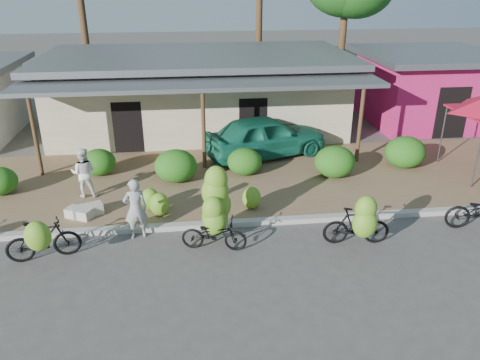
{
  "coord_description": "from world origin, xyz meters",
  "views": [
    {
      "loc": [
        -0.55,
        -9.38,
        6.47
      ],
      "look_at": [
        0.83,
        2.43,
        1.2
      ],
      "focal_mm": 35.0,
      "sensor_mm": 36.0,
      "label": 1
    }
  ],
  "objects_px": {
    "bike_left": "(42,239)",
    "sack_far": "(79,213)",
    "vendor": "(136,209)",
    "bike_center": "(215,214)",
    "sack_near": "(87,210)",
    "teal_van": "(266,136)",
    "bystander": "(84,173)",
    "bike_right": "(359,223)"
  },
  "relations": [
    {
      "from": "bike_right",
      "to": "sack_far",
      "type": "bearing_deg",
      "value": 78.66
    },
    {
      "from": "bystander",
      "to": "teal_van",
      "type": "height_order",
      "value": "bystander"
    },
    {
      "from": "bike_center",
      "to": "vendor",
      "type": "height_order",
      "value": "bike_center"
    },
    {
      "from": "sack_far",
      "to": "vendor",
      "type": "relative_size",
      "value": 0.44
    },
    {
      "from": "bike_center",
      "to": "sack_near",
      "type": "bearing_deg",
      "value": 76.19
    },
    {
      "from": "bike_left",
      "to": "bike_right",
      "type": "distance_m",
      "value": 7.79
    },
    {
      "from": "sack_far",
      "to": "vendor",
      "type": "bearing_deg",
      "value": -32.21
    },
    {
      "from": "teal_van",
      "to": "sack_far",
      "type": "bearing_deg",
      "value": 105.99
    },
    {
      "from": "bike_right",
      "to": "bike_left",
      "type": "bearing_deg",
      "value": 93.76
    },
    {
      "from": "bike_left",
      "to": "sack_far",
      "type": "bearing_deg",
      "value": -23.58
    },
    {
      "from": "bike_right",
      "to": "vendor",
      "type": "bearing_deg",
      "value": 83.9
    },
    {
      "from": "sack_far",
      "to": "vendor",
      "type": "distance_m",
      "value": 2.1
    },
    {
      "from": "bike_right",
      "to": "bystander",
      "type": "xyz_separation_m",
      "value": [
        -7.4,
        3.69,
        0.2
      ]
    },
    {
      "from": "teal_van",
      "to": "bike_right",
      "type": "bearing_deg",
      "value": 172.37
    },
    {
      "from": "bike_left",
      "to": "bike_center",
      "type": "distance_m",
      "value": 4.22
    },
    {
      "from": "sack_far",
      "to": "sack_near",
      "type": "bearing_deg",
      "value": 32.49
    },
    {
      "from": "bike_left",
      "to": "vendor",
      "type": "height_order",
      "value": "vendor"
    },
    {
      "from": "bike_left",
      "to": "sack_near",
      "type": "distance_m",
      "value": 2.24
    },
    {
      "from": "bike_center",
      "to": "teal_van",
      "type": "distance_m",
      "value": 6.27
    },
    {
      "from": "bike_right",
      "to": "sack_near",
      "type": "distance_m",
      "value": 7.54
    },
    {
      "from": "bike_right",
      "to": "vendor",
      "type": "distance_m",
      "value": 5.76
    },
    {
      "from": "bystander",
      "to": "bike_right",
      "type": "bearing_deg",
      "value": 155.05
    },
    {
      "from": "bike_left",
      "to": "vendor",
      "type": "xyz_separation_m",
      "value": [
        2.15,
        0.91,
        0.23
      ]
    },
    {
      "from": "sack_far",
      "to": "teal_van",
      "type": "distance_m",
      "value": 7.4
    },
    {
      "from": "teal_van",
      "to": "bike_left",
      "type": "bearing_deg",
      "value": 114.81
    },
    {
      "from": "bike_left",
      "to": "bike_right",
      "type": "height_order",
      "value": "bike_right"
    },
    {
      "from": "bike_right",
      "to": "sack_near",
      "type": "xyz_separation_m",
      "value": [
        -7.14,
        2.39,
        -0.43
      ]
    },
    {
      "from": "vendor",
      "to": "bike_center",
      "type": "bearing_deg",
      "value": 153.65
    },
    {
      "from": "sack_far",
      "to": "bystander",
      "type": "distance_m",
      "value": 1.56
    },
    {
      "from": "bike_center",
      "to": "bystander",
      "type": "distance_m",
      "value": 4.87
    },
    {
      "from": "vendor",
      "to": "bystander",
      "type": "height_order",
      "value": "bystander"
    },
    {
      "from": "bike_right",
      "to": "bystander",
      "type": "relative_size",
      "value": 1.12
    },
    {
      "from": "sack_near",
      "to": "vendor",
      "type": "xyz_separation_m",
      "value": [
        1.51,
        -1.2,
        0.58
      ]
    },
    {
      "from": "bike_center",
      "to": "sack_far",
      "type": "bearing_deg",
      "value": 79.0
    },
    {
      "from": "bike_right",
      "to": "bystander",
      "type": "distance_m",
      "value": 8.27
    },
    {
      "from": "bike_left",
      "to": "vendor",
      "type": "bearing_deg",
      "value": -78.11
    },
    {
      "from": "bike_center",
      "to": "sack_near",
      "type": "xyz_separation_m",
      "value": [
        -3.56,
        1.74,
        -0.58
      ]
    },
    {
      "from": "bike_right",
      "to": "teal_van",
      "type": "height_order",
      "value": "teal_van"
    },
    {
      "from": "bike_center",
      "to": "vendor",
      "type": "relative_size",
      "value": 1.22
    },
    {
      "from": "sack_near",
      "to": "sack_far",
      "type": "bearing_deg",
      "value": -147.51
    },
    {
      "from": "bike_center",
      "to": "teal_van",
      "type": "relative_size",
      "value": 0.45
    },
    {
      "from": "sack_near",
      "to": "sack_far",
      "type": "xyz_separation_m",
      "value": [
        -0.2,
        -0.13,
        -0.01
      ]
    }
  ]
}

